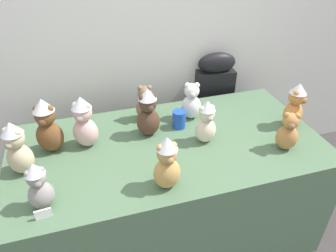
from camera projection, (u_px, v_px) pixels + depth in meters
The scene contains 16 objects.
wall_back at pixel (137, 13), 2.06m from camera, with size 7.00×0.08×2.60m, color silver.
display_table at pixel (168, 190), 2.02m from camera, with size 1.77×0.89×0.75m, color #4C6B4C.
instrument_case at pixel (212, 113), 2.53m from camera, with size 0.29×0.14×1.02m.
teddy_bear_cream at pixel (206, 122), 1.76m from camera, with size 0.12×0.11×0.26m.
teddy_bear_sand at pixel (17, 149), 1.54m from camera, with size 0.17×0.17×0.30m.
teddy_bear_ash at pixel (39, 186), 1.36m from camera, with size 0.13×0.11×0.25m.
teddy_bear_caramel at pixel (288, 132), 1.72m from camera, with size 0.15×0.14×0.23m.
teddy_bear_cocoa at pixel (148, 113), 1.81m from camera, with size 0.15×0.13×0.30m.
teddy_bear_blush at pixel (84, 123), 1.72m from camera, with size 0.18×0.17×0.31m.
teddy_bear_honey at pixel (167, 163), 1.46m from camera, with size 0.13×0.12×0.29m.
teddy_bear_ginger at pixel (295, 106), 1.89m from camera, with size 0.17×0.16×0.29m.
teddy_bear_mocha at pixel (145, 104), 1.97m from camera, with size 0.14×0.13×0.23m.
teddy_bear_chestnut at pixel (47, 126), 1.68m from camera, with size 0.18×0.17×0.32m.
teddy_bear_snow at pixel (191, 102), 1.98m from camera, with size 0.15×0.13×0.25m.
party_cup_blue at pixel (179, 119), 1.92m from camera, with size 0.08×0.08×0.11m, color blue.
name_card_front_left at pixel (43, 214), 1.36m from camera, with size 0.07×0.01×0.05m, color white.
Camera 1 is at (-0.42, -1.14, 1.84)m, focal length 34.08 mm.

